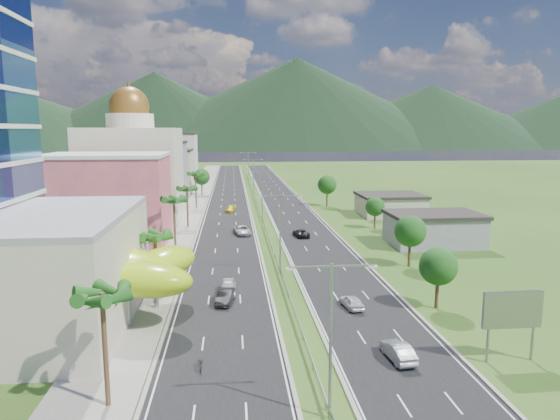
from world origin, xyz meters
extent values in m
plane|color=#2D5119|center=(0.00, 0.00, 0.00)|extent=(500.00, 500.00, 0.00)
cube|color=black|center=(-7.50, 90.00, 0.02)|extent=(11.00, 260.00, 0.04)
cube|color=black|center=(7.50, 90.00, 0.02)|extent=(11.00, 260.00, 0.04)
cube|color=gray|center=(-17.00, 90.00, 0.06)|extent=(7.00, 260.00, 0.12)
cube|color=gray|center=(0.00, 72.00, 0.62)|extent=(0.08, 216.00, 0.28)
cube|color=gray|center=(0.00, 174.00, 0.35)|extent=(0.10, 0.12, 0.70)
cylinder|color=gray|center=(0.00, -25.00, 5.50)|extent=(0.20, 0.20, 11.00)
cube|color=gray|center=(-1.44, -25.00, 10.80)|extent=(2.88, 0.12, 0.12)
cube|color=gray|center=(1.44, -25.00, 10.80)|extent=(2.88, 0.12, 0.12)
cube|color=silver|center=(-2.72, -25.00, 10.70)|extent=(0.60, 0.25, 0.18)
cube|color=silver|center=(2.72, -25.00, 10.70)|extent=(0.60, 0.25, 0.18)
cylinder|color=gray|center=(0.00, 10.00, 5.50)|extent=(0.20, 0.20, 11.00)
cube|color=gray|center=(-1.44, 10.00, 10.80)|extent=(2.88, 0.12, 0.12)
cube|color=gray|center=(1.44, 10.00, 10.80)|extent=(2.88, 0.12, 0.12)
cube|color=silver|center=(-2.72, 10.00, 10.70)|extent=(0.60, 0.25, 0.18)
cube|color=silver|center=(2.72, 10.00, 10.70)|extent=(0.60, 0.25, 0.18)
cylinder|color=gray|center=(0.00, 50.00, 5.50)|extent=(0.20, 0.20, 11.00)
cube|color=gray|center=(-1.44, 50.00, 10.80)|extent=(2.88, 0.12, 0.12)
cube|color=gray|center=(1.44, 50.00, 10.80)|extent=(2.88, 0.12, 0.12)
cube|color=silver|center=(-2.72, 50.00, 10.70)|extent=(0.60, 0.25, 0.18)
cube|color=silver|center=(2.72, 50.00, 10.70)|extent=(0.60, 0.25, 0.18)
cylinder|color=gray|center=(0.00, 95.00, 5.50)|extent=(0.20, 0.20, 11.00)
cube|color=gray|center=(-1.44, 95.00, 10.80)|extent=(2.88, 0.12, 0.12)
cube|color=gray|center=(1.44, 95.00, 10.80)|extent=(2.88, 0.12, 0.12)
cube|color=silver|center=(-2.72, 95.00, 10.70)|extent=(0.60, 0.25, 0.18)
cube|color=silver|center=(2.72, 95.00, 10.70)|extent=(0.60, 0.25, 0.18)
cylinder|color=gray|center=(0.00, 140.00, 5.50)|extent=(0.20, 0.20, 11.00)
cube|color=gray|center=(-1.44, 140.00, 10.80)|extent=(2.88, 0.12, 0.12)
cube|color=gray|center=(1.44, 140.00, 10.80)|extent=(2.88, 0.12, 0.12)
cube|color=silver|center=(-2.72, 140.00, 10.70)|extent=(0.60, 0.25, 0.18)
cube|color=silver|center=(2.72, 140.00, 10.70)|extent=(0.60, 0.25, 0.18)
cylinder|color=gray|center=(-24.00, -2.00, 2.00)|extent=(0.50, 0.50, 4.00)
cylinder|color=gray|center=(-17.00, -7.00, 2.00)|extent=(0.50, 0.50, 4.00)
cylinder|color=gray|center=(-21.00, -10.00, 2.00)|extent=(0.50, 0.50, 4.00)
cylinder|color=gray|center=(-15.00, -2.00, 2.00)|extent=(0.50, 0.50, 4.00)
cube|color=#C04E63|center=(-28.00, 32.00, 7.50)|extent=(20.00, 15.00, 15.00)
cube|color=beige|center=(-28.00, 55.00, 10.00)|extent=(20.00, 20.00, 20.00)
cylinder|color=beige|center=(-28.00, 55.00, 21.50)|extent=(10.00, 10.00, 3.00)
sphere|color=brown|center=(-28.00, 55.00, 24.50)|extent=(8.40, 8.40, 8.40)
cube|color=gray|center=(-27.00, 80.00, 8.00)|extent=(16.00, 15.00, 16.00)
cube|color=#BEAF9C|center=(-27.00, 102.00, 6.50)|extent=(16.00, 15.00, 13.00)
cube|color=silver|center=(-27.00, 125.00, 9.00)|extent=(16.00, 15.00, 18.00)
cylinder|color=gray|center=(15.00, -18.00, 1.60)|extent=(0.24, 0.24, 3.20)
cylinder|color=gray|center=(19.00, -18.00, 1.60)|extent=(0.24, 0.24, 3.20)
cube|color=#D85919|center=(17.00, -18.00, 4.60)|extent=(5.20, 0.35, 3.20)
cube|color=gray|center=(28.00, 25.00, 2.50)|extent=(15.00, 10.00, 5.00)
cube|color=#BEAF9C|center=(30.00, 55.00, 2.20)|extent=(14.00, 12.00, 4.40)
cylinder|color=#47301C|center=(-15.50, -22.00, 4.25)|extent=(0.36, 0.36, 8.50)
cylinder|color=#47301C|center=(-15.50, 2.00, 3.75)|extent=(0.36, 0.36, 7.50)
cylinder|color=#47301C|center=(-15.50, 22.00, 4.50)|extent=(0.36, 0.36, 9.00)
cylinder|color=#47301C|center=(-15.50, 45.00, 4.00)|extent=(0.36, 0.36, 8.00)
cylinder|color=#47301C|center=(-15.50, 70.00, 4.40)|extent=(0.36, 0.36, 8.80)
cylinder|color=#47301C|center=(-15.50, 95.00, 2.45)|extent=(0.40, 0.40, 4.90)
sphere|color=#20551A|center=(-15.50, 95.00, 5.60)|extent=(4.90, 4.90, 4.90)
cylinder|color=#47301C|center=(16.00, -5.00, 2.10)|extent=(0.40, 0.40, 4.20)
sphere|color=#20551A|center=(16.00, -5.00, 4.80)|extent=(4.20, 4.20, 4.20)
cylinder|color=#47301C|center=(19.00, 12.00, 2.27)|extent=(0.40, 0.40, 4.55)
sphere|color=#20551A|center=(19.00, 12.00, 5.20)|extent=(4.55, 4.55, 4.55)
cylinder|color=#47301C|center=(22.00, 40.00, 1.92)|extent=(0.40, 0.40, 3.85)
sphere|color=#20551A|center=(22.00, 40.00, 4.40)|extent=(3.85, 3.85, 3.85)
cylinder|color=#47301C|center=(18.00, 70.00, 2.45)|extent=(0.40, 0.40, 4.90)
sphere|color=#20551A|center=(18.00, 70.00, 5.60)|extent=(4.90, 4.90, 4.90)
imported|color=silver|center=(-7.09, 2.27, 0.86)|extent=(2.07, 4.89, 1.65)
imported|color=black|center=(-7.41, -1.11, 0.80)|extent=(2.38, 4.83, 1.52)
imported|color=#B2B5BB|center=(-4.66, 36.54, 0.85)|extent=(3.64, 6.20, 1.62)
imported|color=gold|center=(-6.84, 63.06, 0.77)|extent=(2.73, 5.27, 1.46)
imported|color=silver|center=(6.62, -4.08, 0.75)|extent=(2.29, 4.39, 1.42)
imported|color=#9C9EA3|center=(7.57, -16.86, 0.81)|extent=(2.12, 4.83, 1.54)
imported|color=black|center=(6.17, 33.56, 0.73)|extent=(2.89, 5.23, 1.39)
imported|color=black|center=(-9.21, -17.00, 0.70)|extent=(0.77, 2.11, 1.32)
camera|label=1|loc=(-6.42, -56.10, 19.63)|focal=32.00mm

